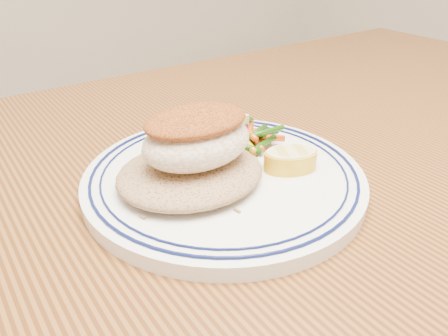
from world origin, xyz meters
TOP-DOWN VIEW (x-y plane):
  - dining_table at (0.00, 0.00)m, footprint 1.50×0.90m
  - plate at (-0.04, 0.04)m, footprint 0.28×0.28m
  - rice_pilaf at (-0.08, 0.04)m, footprint 0.15×0.13m
  - fish_fillet at (-0.07, 0.04)m, footprint 0.11×0.08m
  - vegetable_pile at (0.00, 0.07)m, footprint 0.10×0.10m
  - butter_pat at (-0.00, 0.07)m, footprint 0.03×0.03m
  - lemon_wedge at (0.02, 0.00)m, footprint 0.07×0.07m

SIDE VIEW (x-z plane):
  - dining_table at x=0.00m, z-range 0.28..1.03m
  - plate at x=-0.04m, z-range 0.75..0.77m
  - lemon_wedge at x=0.02m, z-range 0.77..0.79m
  - vegetable_pile at x=0.00m, z-range 0.76..0.79m
  - rice_pilaf at x=-0.08m, z-range 0.77..0.79m
  - butter_pat at x=0.00m, z-range 0.79..0.80m
  - fish_fillet at x=-0.07m, z-range 0.79..0.84m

